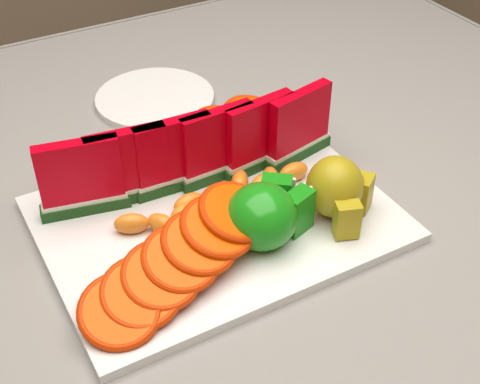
# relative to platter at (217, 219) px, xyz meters

# --- Properties ---
(table) EXTENTS (1.40, 0.90, 0.75)m
(table) POSITION_rel_platter_xyz_m (-0.08, 0.08, -0.11)
(table) COLOR #4F3B22
(table) RESTS_ON ground
(tablecloth) EXTENTS (1.53, 1.03, 0.20)m
(tablecloth) POSITION_rel_platter_xyz_m (-0.08, 0.08, -0.05)
(tablecloth) COLOR gray
(tablecloth) RESTS_ON table
(platter) EXTENTS (0.40, 0.30, 0.01)m
(platter) POSITION_rel_platter_xyz_m (0.00, 0.00, 0.00)
(platter) COLOR silver
(platter) RESTS_ON tablecloth
(apple_cluster) EXTENTS (0.11, 0.09, 0.07)m
(apple_cluster) POSITION_rel_platter_xyz_m (0.03, -0.06, 0.04)
(apple_cluster) COLOR #197916
(apple_cluster) RESTS_ON platter
(pear_cluster) EXTENTS (0.09, 0.09, 0.08)m
(pear_cluster) POSITION_rel_platter_xyz_m (0.12, -0.07, 0.04)
(pear_cluster) COLOR #A38418
(pear_cluster) RESTS_ON platter
(side_plate) EXTENTS (0.23, 0.23, 0.01)m
(side_plate) POSITION_rel_platter_xyz_m (0.05, 0.30, -0.00)
(side_plate) COLOR silver
(side_plate) RESTS_ON tablecloth
(watermelon_row) EXTENTS (0.39, 0.07, 0.10)m
(watermelon_row) POSITION_rel_platter_xyz_m (0.01, 0.07, 0.05)
(watermelon_row) COLOR #0D3809
(watermelon_row) RESTS_ON platter
(orange_fan_front) EXTENTS (0.26, 0.15, 0.06)m
(orange_fan_front) POSITION_rel_platter_xyz_m (-0.08, -0.07, 0.04)
(orange_fan_front) COLOR #C94705
(orange_fan_front) RESTS_ON platter
(orange_fan_back) EXTENTS (0.34, 0.12, 0.05)m
(orange_fan_back) POSITION_rel_platter_xyz_m (0.00, 0.13, 0.03)
(orange_fan_back) COLOR #C94705
(orange_fan_back) RESTS_ON platter
(tangerine_segments) EXTENTS (0.26, 0.08, 0.03)m
(tangerine_segments) POSITION_rel_platter_xyz_m (0.01, 0.01, 0.02)
(tangerine_segments) COLOR #F05B15
(tangerine_segments) RESTS_ON platter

